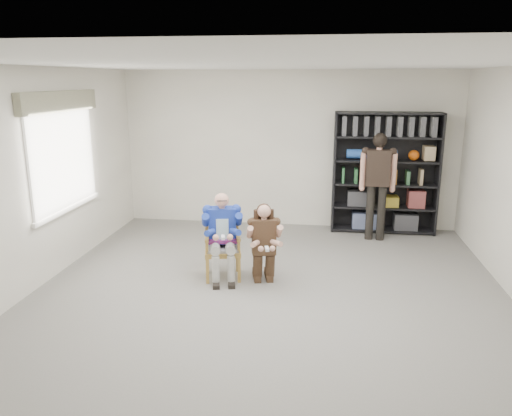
% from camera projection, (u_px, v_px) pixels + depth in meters
% --- Properties ---
extents(room_shell, '(6.00, 7.00, 2.80)m').
position_uv_depth(room_shell, '(266.00, 192.00, 5.64)').
color(room_shell, beige).
rests_on(room_shell, ground).
extents(floor, '(6.00, 7.00, 0.01)m').
position_uv_depth(floor, '(266.00, 305.00, 5.99)').
color(floor, slate).
rests_on(floor, ground).
extents(window_left, '(0.16, 2.00, 1.75)m').
position_uv_depth(window_left, '(64.00, 154.00, 6.93)').
color(window_left, silver).
rests_on(window_left, room_shell).
extents(armchair, '(0.63, 0.62, 0.91)m').
position_uv_depth(armchair, '(223.00, 246.00, 6.74)').
color(armchair, olive).
rests_on(armchair, floor).
extents(seated_man, '(0.66, 0.81, 1.19)m').
position_uv_depth(seated_man, '(222.00, 236.00, 6.70)').
color(seated_man, '#1D3F98').
rests_on(seated_man, floor).
extents(kneeling_woman, '(0.61, 0.81, 1.09)m').
position_uv_depth(kneeling_woman, '(264.00, 244.00, 6.53)').
color(kneeling_woman, '#372518').
rests_on(kneeling_woman, floor).
extents(bookshelf, '(1.80, 0.38, 2.10)m').
position_uv_depth(bookshelf, '(385.00, 173.00, 8.65)').
color(bookshelf, black).
rests_on(bookshelf, floor).
extents(standing_man, '(0.58, 0.35, 1.79)m').
position_uv_depth(standing_man, '(377.00, 188.00, 8.25)').
color(standing_man, black).
rests_on(standing_man, floor).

